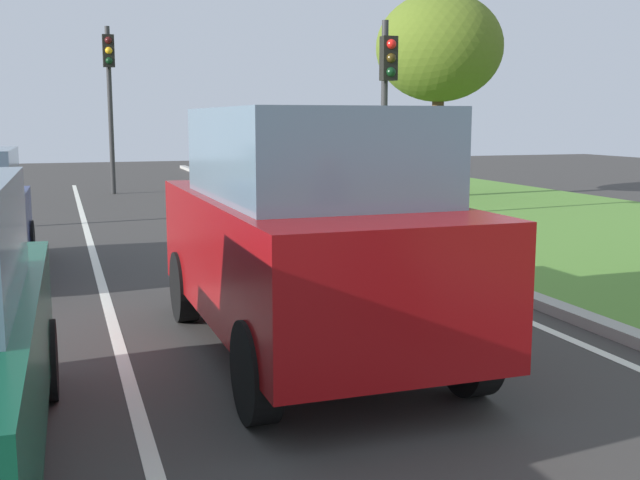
{
  "coord_description": "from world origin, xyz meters",
  "views": [
    {
      "loc": [
        -1.18,
        2.97,
        2.19
      ],
      "look_at": [
        0.83,
        8.97,
        1.2
      ],
      "focal_mm": 43.86,
      "sensor_mm": 36.0,
      "label": 1
    }
  ],
  "objects_px": {
    "car_suv_ahead": "(306,231)",
    "traffic_light_near_right": "(387,89)",
    "traffic_light_far_median": "(109,81)",
    "tree_roadside_far": "(439,48)"
  },
  "relations": [
    {
      "from": "traffic_light_near_right",
      "to": "traffic_light_far_median",
      "type": "distance_m",
      "value": 9.61
    },
    {
      "from": "tree_roadside_far",
      "to": "traffic_light_near_right",
      "type": "bearing_deg",
      "value": -129.23
    },
    {
      "from": "car_suv_ahead",
      "to": "tree_roadside_far",
      "type": "distance_m",
      "value": 14.9
    },
    {
      "from": "car_suv_ahead",
      "to": "traffic_light_near_right",
      "type": "bearing_deg",
      "value": 61.61
    },
    {
      "from": "car_suv_ahead",
      "to": "traffic_light_near_right",
      "type": "relative_size",
      "value": 1.07
    },
    {
      "from": "car_suv_ahead",
      "to": "tree_roadside_far",
      "type": "xyz_separation_m",
      "value": [
        7.67,
        12.45,
        2.87
      ]
    },
    {
      "from": "traffic_light_near_right",
      "to": "tree_roadside_far",
      "type": "height_order",
      "value": "tree_roadside_far"
    },
    {
      "from": "car_suv_ahead",
      "to": "traffic_light_near_right",
      "type": "height_order",
      "value": "traffic_light_near_right"
    },
    {
      "from": "traffic_light_far_median",
      "to": "tree_roadside_far",
      "type": "distance_m",
      "value": 9.34
    },
    {
      "from": "car_suv_ahead",
      "to": "tree_roadside_far",
      "type": "height_order",
      "value": "tree_roadside_far"
    }
  ]
}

